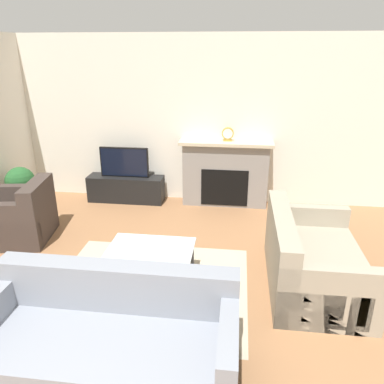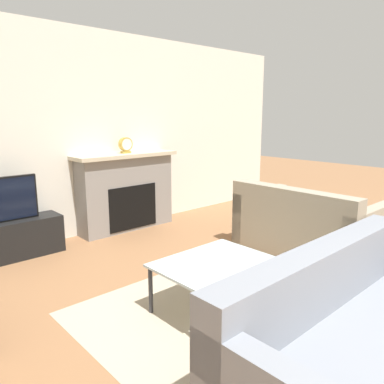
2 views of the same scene
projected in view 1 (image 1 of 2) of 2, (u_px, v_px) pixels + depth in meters
The scene contains 11 objects.
wall_back at pixel (178, 121), 6.16m from camera, with size 8.20×0.06×2.70m.
area_rug at pixel (150, 286), 4.13m from camera, with size 2.14×1.85×0.00m.
fireplace at pixel (225, 172), 6.16m from camera, with size 1.50×0.40×1.08m.
tv_stand at pixel (126, 189), 6.40m from camera, with size 1.28×0.35×0.44m.
tv at pixel (124, 162), 6.23m from camera, with size 0.82×0.06×0.50m.
couch_sectional at pixel (109, 344), 2.94m from camera, with size 2.01×0.90×0.82m.
couch_loveseat at pixel (311, 262), 4.07m from camera, with size 0.97×1.54×0.82m.
armchair_by_window at pixel (22, 218), 5.08m from camera, with size 0.87×0.92×0.82m.
coffee_table at pixel (150, 252), 4.08m from camera, with size 0.94×0.65×0.42m.
potted_plant at pixel (21, 185), 5.73m from camera, with size 0.44×0.44×0.79m.
mantel_clock at pixel (228, 134), 5.93m from camera, with size 0.19×0.07×0.22m.
Camera 1 is at (1.01, -0.89, 2.45)m, focal length 35.00 mm.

